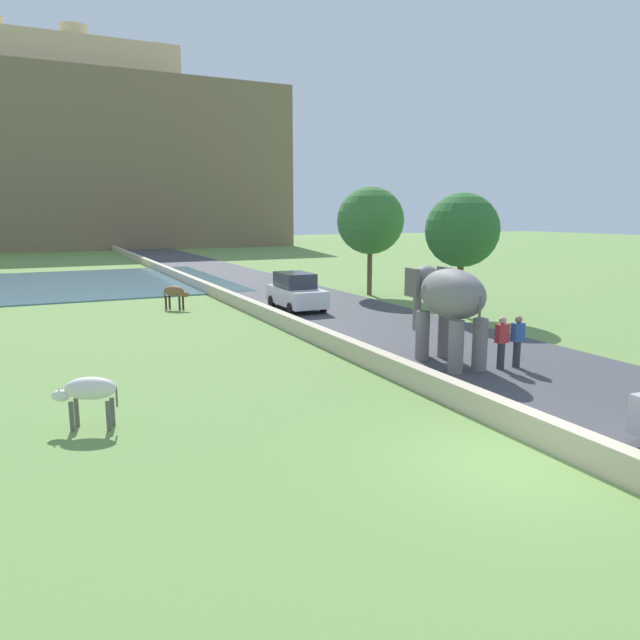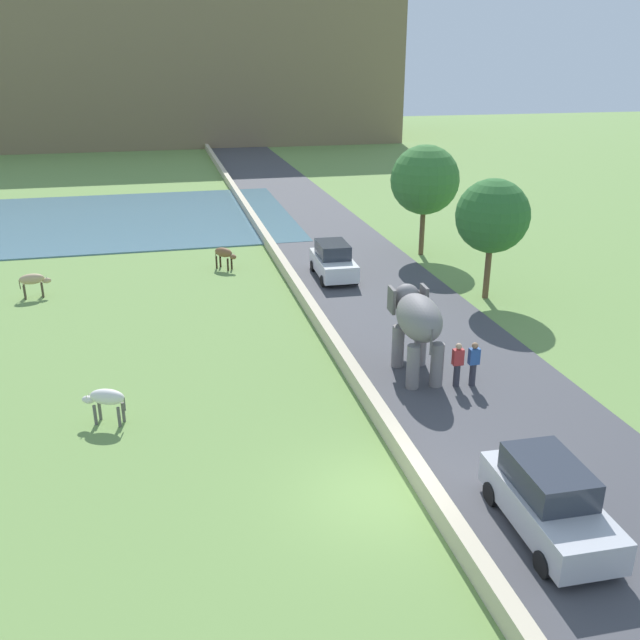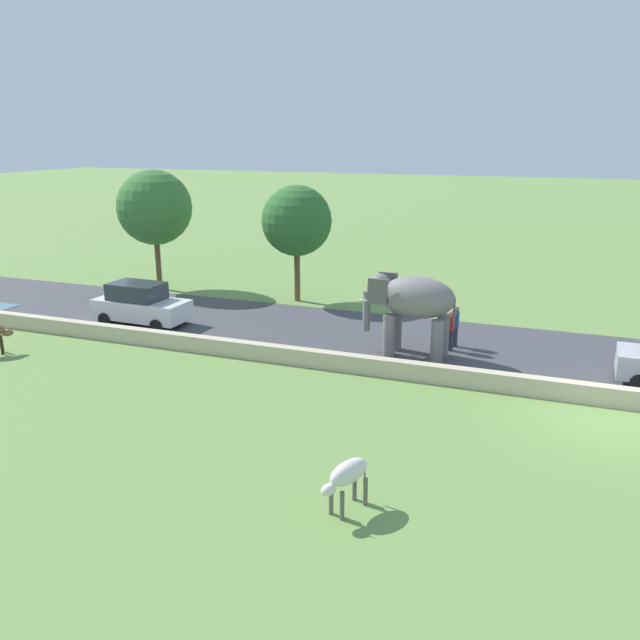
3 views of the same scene
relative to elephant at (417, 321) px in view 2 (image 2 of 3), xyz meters
The scene contains 15 objects.
ground_plane 7.66m from the elephant, 117.72° to the right, with size 220.00×220.00×0.00m, color #6B8E47.
road_surface 13.70m from the elephant, 83.37° to the left, with size 7.00×120.00×0.06m, color #424247.
barrier_wall 11.81m from the elephant, 101.04° to the left, with size 0.40×110.00×0.60m, color beige.
lake 32.76m from the elephant, 122.22° to the left, with size 36.00×18.00×0.08m, color slate.
hill_distant 79.43m from the elephant, 96.87° to the left, with size 64.00×28.00×22.04m, color #7F6B4C.
elephant is the anchor object (origin of this frame).
person_beside_elephant 2.39m from the elephant, 40.91° to the right, with size 0.36×0.22×1.63m.
person_trailing 2.03m from the elephant, 51.60° to the right, with size 0.36×0.22×1.63m.
car_white 11.58m from the elephant, 90.05° to the left, with size 1.89×4.05×1.80m.
car_silver 8.87m from the elephant, 90.06° to the right, with size 1.88×4.04×1.80m.
cow_white 10.48m from the elephant, behind, with size 1.41×0.84×1.15m.
cow_tan 18.58m from the elephant, 140.32° to the left, with size 1.42×0.60×1.15m.
cow_brown 15.31m from the elephant, 109.88° to the left, with size 1.21×1.23×1.15m.
tree_near 15.94m from the elephant, 67.98° to the left, with size 3.77×3.77×6.09m.
tree_mid 9.45m from the elephant, 48.59° to the left, with size 3.31×3.31×5.53m.
Camera 2 is at (-4.82, -14.00, 10.56)m, focal length 38.38 mm.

